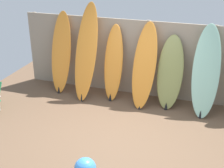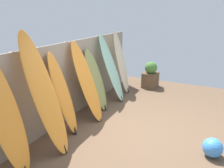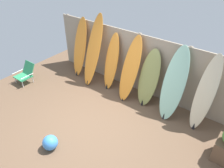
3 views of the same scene
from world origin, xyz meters
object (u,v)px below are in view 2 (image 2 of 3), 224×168
Objects in this scene: surfboard_seafoam_5 at (112,69)px; surfboard_olive_4 at (96,81)px; surfboard_cream_6 at (121,63)px; surfboard_orange_0 at (6,117)px; surfboard_orange_1 at (45,95)px; planter_box at (151,75)px; beach_ball at (213,148)px; surfboard_orange_2 at (63,95)px; surfboard_orange_3 at (87,82)px.

surfboard_olive_4 is at bearing 174.66° from surfboard_seafoam_5.
surfboard_orange_0 is at bearing 179.25° from surfboard_cream_6.
surfboard_orange_1 reaches higher than surfboard_orange_0.
planter_box reaches higher than beach_ball.
surfboard_orange_0 is at bearing 179.71° from surfboard_orange_2.
surfboard_olive_4 is 0.76m from surfboard_seafoam_5.
surfboard_orange_1 is at bearing -179.44° from surfboard_seafoam_5.
surfboard_cream_6 is (2.80, -0.05, 0.10)m from surfboard_orange_2.
surfboard_orange_3 is at bearing -7.81° from surfboard_orange_2.
surfboard_orange_0 is 3.37m from surfboard_seafoam_5.
surfboard_orange_2 is 1.08× the size of surfboard_olive_4.
surfboard_seafoam_5 reaches higher than planter_box.
surfboard_orange_1 is 1.13× the size of surfboard_cream_6.
surfboard_olive_4 is at bearing 8.58° from surfboard_orange_3.
surfboard_cream_6 reaches higher than surfboard_orange_3.
surfboard_orange_2 is 0.89× the size of surfboard_cream_6.
surfboard_orange_0 is 0.89× the size of surfboard_orange_1.
surfboard_orange_2 is (1.32, -0.01, -0.11)m from surfboard_orange_0.
surfboard_orange_1 is at bearing 171.53° from planter_box.
surfboard_olive_4 is 2.49m from planter_box.
beach_ball is at bearing -68.29° from surfboard_orange_1.
surfboard_seafoam_5 is 5.42× the size of beach_ball.
surfboard_seafoam_5 reaches higher than surfboard_orange_2.
planter_box is at bearing -8.64° from surfboard_orange_0.
surfboard_orange_3 is at bearing -178.47° from surfboard_cream_6.
surfboard_orange_3 reaches higher than surfboard_orange_2.
surfboard_orange_3 reaches higher than surfboard_olive_4.
surfboard_orange_3 is (2.07, -0.11, -0.04)m from surfboard_orange_0.
surfboard_orange_3 is at bearing 0.46° from surfboard_orange_1.
surfboard_orange_2 is 2.05m from surfboard_seafoam_5.
surfboard_orange_3 is at bearing 167.45° from planter_box.
surfboard_olive_4 is at bearing -0.54° from surfboard_orange_0.
surfboard_orange_2 is 4.95× the size of beach_ball.
beach_ball is (-0.84, -2.82, -0.61)m from surfboard_olive_4.
surfboard_orange_3 is at bearing -171.42° from surfboard_olive_4.
surfboard_orange_0 is 1.12× the size of surfboard_orange_2.
surfboard_olive_4 is at bearing 162.71° from planter_box.
surfboard_orange_0 reaches higher than surfboard_olive_4.
surfboard_olive_4 is 3.00m from beach_ball.
surfboard_seafoam_5 is 2.15× the size of planter_box.
surfboard_orange_0 reaches higher than beach_ball.
surfboard_orange_0 reaches higher than planter_box.
beach_ball is (-2.34, -2.79, -0.77)m from surfboard_cream_6.
beach_ball is (1.08, -2.72, -0.90)m from surfboard_orange_1.
planter_box is at bearing -17.29° from surfboard_olive_4.
surfboard_cream_6 reaches higher than surfboard_olive_4.
surfboard_orange_0 is 0.72m from surfboard_orange_1.
surfboard_orange_3 reaches higher than planter_box.
surfboard_orange_2 is at bearing 177.56° from surfboard_seafoam_5.
surfboard_orange_0 is 5.07m from planter_box.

